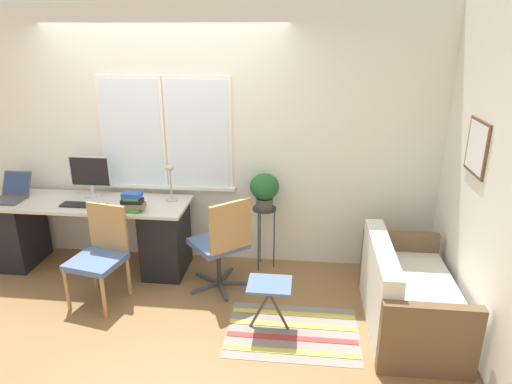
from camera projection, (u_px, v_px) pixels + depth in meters
name	position (u px, v px, depth m)	size (l,w,h in m)	color
ground_plane	(158.00, 286.00, 4.60)	(14.00, 14.00, 0.00)	olive
wall_back_with_window	(169.00, 139.00, 4.80)	(9.00, 0.12, 2.70)	white
wall_right_with_picture	(471.00, 166.00, 3.84)	(0.08, 9.00, 2.70)	white
desk	(90.00, 232.00, 4.84)	(2.13, 0.63, 0.76)	beige
laptop	(11.00, 194.00, 4.78)	(0.31, 0.38, 0.25)	#4C4C51
monitor	(90.00, 174.00, 4.80)	(0.43, 0.17, 0.43)	silver
keyboard	(79.00, 205.00, 4.61)	(0.37, 0.13, 0.02)	black
mouse	(106.00, 205.00, 4.59)	(0.03, 0.06, 0.03)	black
desk_lamp	(170.00, 177.00, 4.67)	(0.12, 0.12, 0.38)	#BCB299
book_stack	(133.00, 202.00, 4.44)	(0.24, 0.15, 0.19)	green
desk_chair_wooden	(100.00, 253.00, 4.23)	(0.53, 0.53, 0.91)	#B2844C
office_chair_swivel	(222.00, 242.00, 4.38)	(0.66, 0.66, 0.97)	#47474C
couch_loveseat	(407.00, 298.00, 3.91)	(0.71, 1.31, 0.75)	white
plant_stand	(264.00, 216.00, 4.77)	(0.25, 0.25, 0.69)	#333338
potted_plant	(265.00, 189.00, 4.66)	(0.30, 0.30, 0.37)	#514C47
floor_rug_striped	(292.00, 332.00, 3.90)	(1.13, 0.78, 0.01)	gray
folding_stool	(269.00, 288.00, 3.82)	(0.37, 0.31, 0.45)	slate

